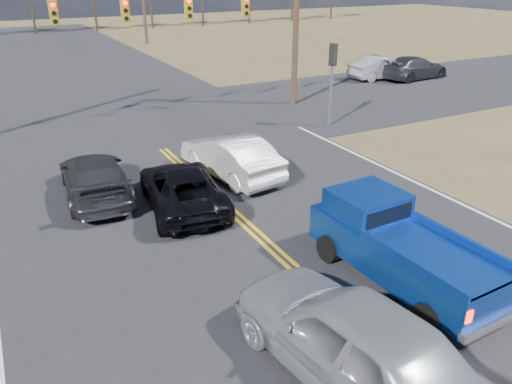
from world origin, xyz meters
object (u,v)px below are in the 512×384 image
white_car_queue (231,156)px  dgrey_car_queue (94,177)px  cross_car_east_far (414,68)px  pickup_truck (398,246)px  silver_suv (354,339)px  black_suv (182,188)px  cross_car_east_near (382,68)px

white_car_queue → dgrey_car_queue: bearing=-13.8°
dgrey_car_queue → cross_car_east_far: 25.42m
pickup_truck → cross_car_east_far: pickup_truck is taller
pickup_truck → dgrey_car_queue: (-5.39, 8.42, -0.21)m
silver_suv → black_suv: silver_suv is taller
pickup_truck → silver_suv: bearing=-146.9°
silver_suv → black_suv: bearing=-96.6°
pickup_truck → cross_car_east_near: 25.01m
cross_car_east_near → cross_car_east_far: 2.22m
pickup_truck → cross_car_east_near: (16.20, 19.06, -0.14)m
cross_car_east_far → cross_car_east_near: bearing=56.7°
white_car_queue → cross_car_east_near: size_ratio=0.99×
cross_car_east_near → cross_car_east_far: (1.95, -1.05, -0.02)m
pickup_truck → black_suv: 7.03m
dgrey_car_queue → cross_car_east_near: (21.60, 10.64, 0.07)m
black_suv → dgrey_car_queue: size_ratio=0.98×
cross_car_east_far → white_car_queue: bearing=113.2°
white_car_queue → dgrey_car_queue: size_ratio=0.96×
black_suv → cross_car_east_near: cross_car_east_near is taller
silver_suv → black_suv: (-0.14, 8.40, -0.24)m
pickup_truck → black_suv: (-3.12, 6.30, -0.26)m
silver_suv → cross_car_east_near: silver_suv is taller
pickup_truck → white_car_queue: size_ratio=1.09×
silver_suv → dgrey_car_queue: silver_suv is taller
cross_car_east_near → cross_car_east_far: cross_car_east_near is taller
cross_car_east_near → pickup_truck: bearing=141.5°
black_suv → dgrey_car_queue: dgrey_car_queue is taller
silver_suv → white_car_queue: (2.33, 10.03, -0.13)m
dgrey_car_queue → cross_car_east_far: size_ratio=0.93×
silver_suv → dgrey_car_queue: 10.80m
white_car_queue → cross_car_east_far: bearing=-159.7°
silver_suv → cross_car_east_near: (19.18, 21.16, -0.12)m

